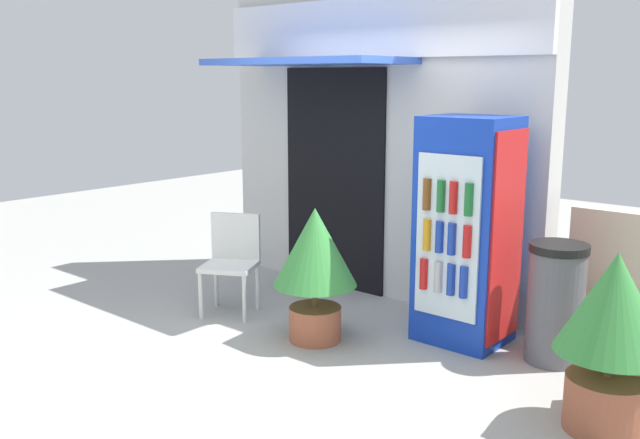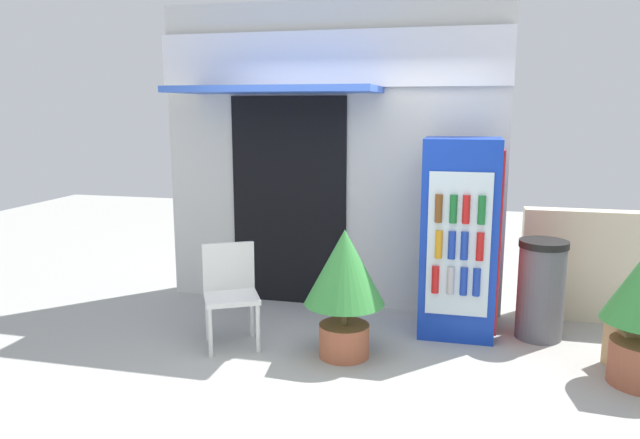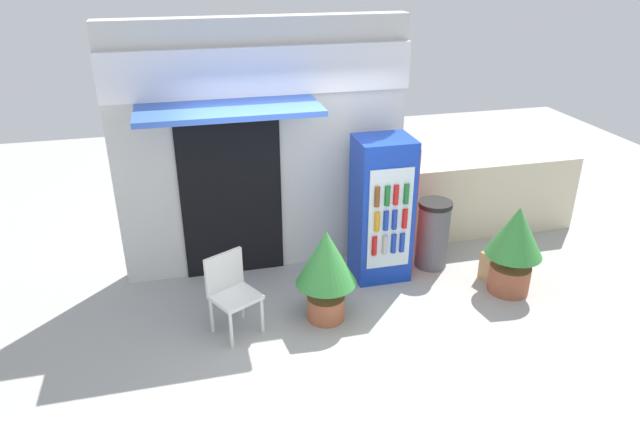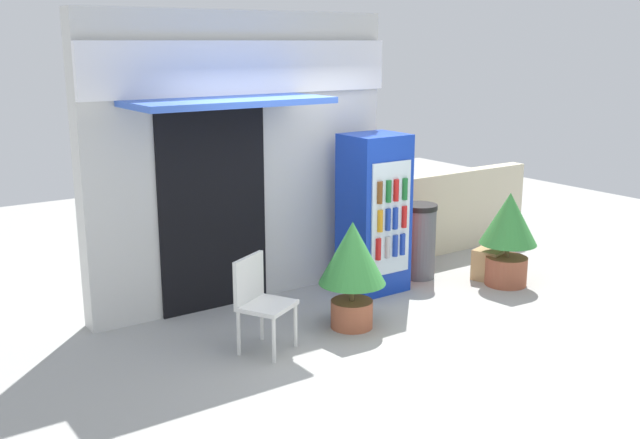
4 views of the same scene
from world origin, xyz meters
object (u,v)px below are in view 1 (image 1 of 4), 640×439
(drink_cooler, at_px, (467,231))
(cardboard_box, at_px, (619,387))
(plastic_chair, at_px, (232,256))
(potted_plant_near_shop, at_px, (315,259))
(potted_plant_curbside, at_px, (612,327))
(trash_bin, at_px, (555,303))

(drink_cooler, xyz_separation_m, cardboard_box, (1.36, -0.49, -0.71))
(plastic_chair, distance_m, potted_plant_near_shop, 1.03)
(potted_plant_curbside, xyz_separation_m, cardboard_box, (-0.00, 0.25, -0.47))
(trash_bin, bearing_deg, drink_cooler, -176.04)
(drink_cooler, bearing_deg, potted_plant_near_shop, -139.37)
(plastic_chair, xyz_separation_m, potted_plant_near_shop, (1.02, -0.05, 0.16))
(drink_cooler, distance_m, plastic_chair, 2.08)
(plastic_chair, height_order, potted_plant_near_shop, potted_plant_near_shop)
(cardboard_box, bearing_deg, plastic_chair, -176.16)
(plastic_chair, relative_size, cardboard_box, 2.39)
(potted_plant_near_shop, distance_m, cardboard_box, 2.32)
(drink_cooler, xyz_separation_m, potted_plant_near_shop, (-0.89, -0.77, -0.22))
(potted_plant_curbside, height_order, trash_bin, potted_plant_curbside)
(potted_plant_near_shop, bearing_deg, trash_bin, 26.90)
(potted_plant_curbside, distance_m, cardboard_box, 0.53)
(trash_bin, bearing_deg, cardboard_box, -40.14)
(plastic_chair, xyz_separation_m, potted_plant_curbside, (3.28, -0.03, 0.14))
(plastic_chair, relative_size, trash_bin, 0.98)
(potted_plant_curbside, bearing_deg, plastic_chair, 179.39)
(drink_cooler, bearing_deg, plastic_chair, -159.53)
(drink_cooler, xyz_separation_m, trash_bin, (0.72, 0.05, -0.44))
(potted_plant_curbside, distance_m, trash_bin, 1.05)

